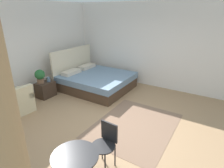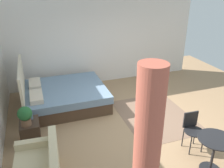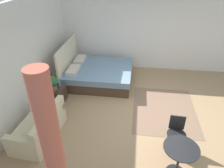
% 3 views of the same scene
% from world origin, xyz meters
% --- Properties ---
extents(ground_plane, '(9.05, 9.45, 0.02)m').
position_xyz_m(ground_plane, '(0.00, 0.00, -0.01)').
color(ground_plane, '#9E7A56').
extents(wall_back, '(9.05, 0.12, 2.90)m').
position_xyz_m(wall_back, '(0.00, 3.22, 1.45)').
color(wall_back, silver).
rests_on(wall_back, ground).
extents(wall_right, '(0.12, 6.45, 2.90)m').
position_xyz_m(wall_right, '(3.02, 0.00, 1.45)').
color(wall_right, silver).
rests_on(wall_right, ground).
extents(area_rug, '(2.22, 1.75, 0.01)m').
position_xyz_m(area_rug, '(0.27, -0.55, 0.00)').
color(area_rug, '#7F604C').
rests_on(area_rug, ground).
extents(bed, '(2.00, 2.23, 1.33)m').
position_xyz_m(bed, '(1.67, 1.65, 0.30)').
color(bed, '#473323').
rests_on(bed, ground).
extents(couch, '(1.48, 0.88, 0.77)m').
position_xyz_m(couch, '(-1.18, 2.47, 0.27)').
color(couch, beige).
rests_on(couch, ground).
extents(nightstand, '(0.53, 0.41, 0.48)m').
position_xyz_m(nightstand, '(0.26, 2.58, 0.24)').
color(nightstand, '#38281E').
rests_on(nightstand, ground).
extents(potted_plant, '(0.30, 0.30, 0.43)m').
position_xyz_m(potted_plant, '(0.16, 2.63, 0.72)').
color(potted_plant, brown).
rests_on(potted_plant, nightstand).
extents(vase, '(0.11, 0.11, 0.14)m').
position_xyz_m(vase, '(0.38, 2.54, 0.55)').
color(vase, slate).
rests_on(vase, nightstand).
extents(balcony_table, '(0.66, 0.66, 0.72)m').
position_xyz_m(balcony_table, '(-1.80, -0.60, 0.50)').
color(balcony_table, black).
rests_on(balcony_table, ground).
extents(cafe_chair_near_window, '(0.43, 0.43, 0.81)m').
position_xyz_m(cafe_chair_near_window, '(-1.10, -0.64, 0.50)').
color(cafe_chair_near_window, black).
rests_on(cafe_chair_near_window, ground).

